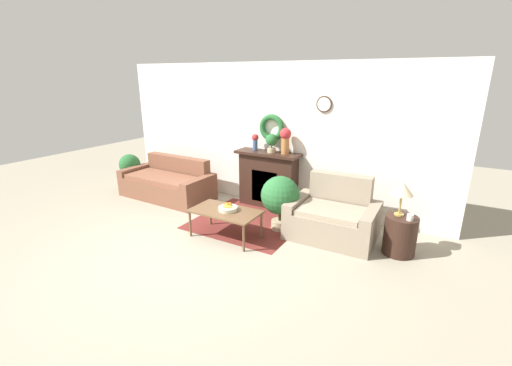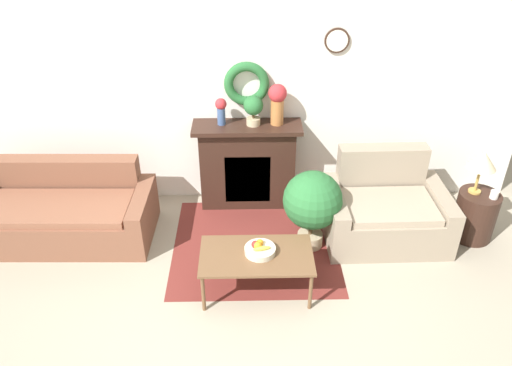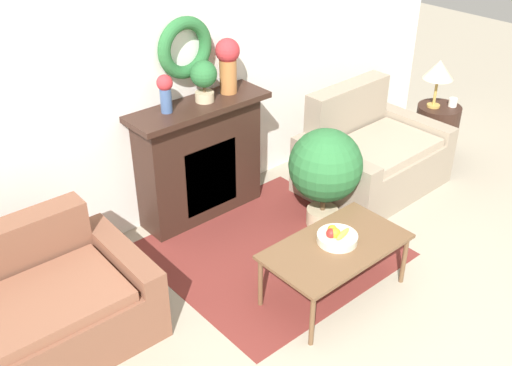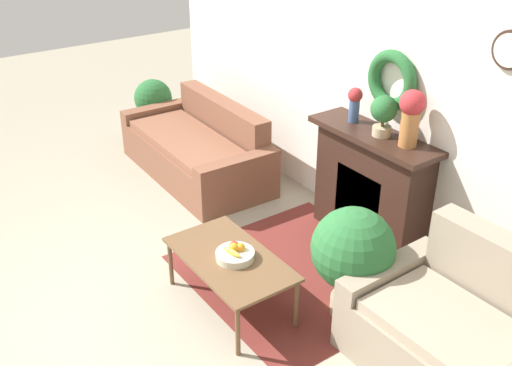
{
  "view_description": "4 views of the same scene",
  "coord_description": "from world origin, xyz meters",
  "px_view_note": "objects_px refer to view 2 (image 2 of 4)",
  "views": [
    {
      "loc": [
        3.07,
        -3.17,
        2.46
      ],
      "look_at": [
        0.32,
        1.58,
        0.72
      ],
      "focal_mm": 24.0,
      "sensor_mm": 36.0,
      "label": 1
    },
    {
      "loc": [
        0.1,
        -2.79,
        3.53
      ],
      "look_at": [
        0.19,
        1.62,
        0.78
      ],
      "focal_mm": 35.0,
      "sensor_mm": 36.0,
      "label": 2
    },
    {
      "loc": [
        -2.54,
        -1.39,
        3.05
      ],
      "look_at": [
        -0.01,
        1.52,
        0.75
      ],
      "focal_mm": 42.0,
      "sensor_mm": 36.0,
      "label": 3
    },
    {
      "loc": [
        3.38,
        -1.13,
        3.09
      ],
      "look_at": [
        -0.18,
        1.36,
        0.78
      ],
      "focal_mm": 42.0,
      "sensor_mm": 36.0,
      "label": 4
    }
  ],
  "objects_px": {
    "vase_on_mantel_left": "(221,109)",
    "potted_plant_floor_by_loveseat": "(312,202)",
    "fruit_bowl": "(260,249)",
    "side_table_by_loveseat": "(475,215)",
    "table_lamp": "(483,161)",
    "potted_plant_on_mantel": "(253,108)",
    "couch_left": "(65,213)",
    "loveseat_right": "(384,210)",
    "mug": "(494,195)",
    "coffee_table": "(256,258)",
    "fireplace": "(247,165)",
    "vase_on_mantel_right": "(277,101)"
  },
  "relations": [
    {
      "from": "side_table_by_loveseat",
      "to": "fruit_bowl",
      "type": "bearing_deg",
      "value": -162.09
    },
    {
      "from": "couch_left",
      "to": "side_table_by_loveseat",
      "type": "xyz_separation_m",
      "value": [
        4.58,
        -0.14,
        -0.01
      ]
    },
    {
      "from": "side_table_by_loveseat",
      "to": "potted_plant_floor_by_loveseat",
      "type": "distance_m",
      "value": 1.87
    },
    {
      "from": "fruit_bowl",
      "to": "vase_on_mantel_left",
      "type": "xyz_separation_m",
      "value": [
        -0.4,
        1.53,
        0.77
      ]
    },
    {
      "from": "side_table_by_loveseat",
      "to": "table_lamp",
      "type": "height_order",
      "value": "table_lamp"
    },
    {
      "from": "coffee_table",
      "to": "potted_plant_on_mantel",
      "type": "relative_size",
      "value": 3.08
    },
    {
      "from": "loveseat_right",
      "to": "potted_plant_on_mantel",
      "type": "bearing_deg",
      "value": 154.59
    },
    {
      "from": "potted_plant_on_mantel",
      "to": "side_table_by_loveseat",
      "type": "bearing_deg",
      "value": -16.43
    },
    {
      "from": "fruit_bowl",
      "to": "side_table_by_loveseat",
      "type": "distance_m",
      "value": 2.55
    },
    {
      "from": "coffee_table",
      "to": "mug",
      "type": "xyz_separation_m",
      "value": [
        2.56,
        0.73,
        0.2
      ]
    },
    {
      "from": "loveseat_right",
      "to": "vase_on_mantel_right",
      "type": "height_order",
      "value": "vase_on_mantel_right"
    },
    {
      "from": "fruit_bowl",
      "to": "vase_on_mantel_left",
      "type": "bearing_deg",
      "value": 104.55
    },
    {
      "from": "loveseat_right",
      "to": "fruit_bowl",
      "type": "bearing_deg",
      "value": -150.19
    },
    {
      "from": "mug",
      "to": "fruit_bowl",
      "type": "bearing_deg",
      "value": -164.41
    },
    {
      "from": "potted_plant_on_mantel",
      "to": "table_lamp",
      "type": "bearing_deg",
      "value": -15.8
    },
    {
      "from": "couch_left",
      "to": "coffee_table",
      "type": "relative_size",
      "value": 1.82
    },
    {
      "from": "potted_plant_floor_by_loveseat",
      "to": "side_table_by_loveseat",
      "type": "bearing_deg",
      "value": 3.73
    },
    {
      "from": "mug",
      "to": "vase_on_mantel_right",
      "type": "distance_m",
      "value": 2.54
    },
    {
      "from": "coffee_table",
      "to": "potted_plant_on_mantel",
      "type": "height_order",
      "value": "potted_plant_on_mantel"
    },
    {
      "from": "table_lamp",
      "to": "mug",
      "type": "bearing_deg",
      "value": -38.16
    },
    {
      "from": "side_table_by_loveseat",
      "to": "loveseat_right",
      "type": "bearing_deg",
      "value": 176.22
    },
    {
      "from": "mug",
      "to": "potted_plant_on_mantel",
      "type": "relative_size",
      "value": 0.25
    },
    {
      "from": "mug",
      "to": "table_lamp",
      "type": "bearing_deg",
      "value": 141.84
    },
    {
      "from": "coffee_table",
      "to": "potted_plant_on_mantel",
      "type": "xyz_separation_m",
      "value": [
        -0.0,
        1.54,
        0.88
      ]
    },
    {
      "from": "fireplace",
      "to": "vase_on_mantel_left",
      "type": "distance_m",
      "value": 0.77
    },
    {
      "from": "potted_plant_on_mantel",
      "to": "potted_plant_floor_by_loveseat",
      "type": "xyz_separation_m",
      "value": [
        0.61,
        -0.84,
        -0.71
      ]
    },
    {
      "from": "fireplace",
      "to": "vase_on_mantel_right",
      "type": "relative_size",
      "value": 2.66
    },
    {
      "from": "loveseat_right",
      "to": "fruit_bowl",
      "type": "height_order",
      "value": "loveseat_right"
    },
    {
      "from": "fireplace",
      "to": "loveseat_right",
      "type": "xyz_separation_m",
      "value": [
        1.53,
        -0.67,
        -0.22
      ]
    },
    {
      "from": "fireplace",
      "to": "loveseat_right",
      "type": "distance_m",
      "value": 1.68
    },
    {
      "from": "couch_left",
      "to": "mug",
      "type": "relative_size",
      "value": 22.46
    },
    {
      "from": "loveseat_right",
      "to": "fruit_bowl",
      "type": "distance_m",
      "value": 1.66
    },
    {
      "from": "coffee_table",
      "to": "fruit_bowl",
      "type": "relative_size",
      "value": 3.63
    },
    {
      "from": "couch_left",
      "to": "side_table_by_loveseat",
      "type": "height_order",
      "value": "couch_left"
    },
    {
      "from": "table_lamp",
      "to": "vase_on_mantel_left",
      "type": "distance_m",
      "value": 2.87
    },
    {
      "from": "couch_left",
      "to": "loveseat_right",
      "type": "xyz_separation_m",
      "value": [
        3.58,
        -0.07,
        0.03
      ]
    },
    {
      "from": "mug",
      "to": "vase_on_mantel_left",
      "type": "distance_m",
      "value": 3.1
    },
    {
      "from": "vase_on_mantel_left",
      "to": "fireplace",
      "type": "bearing_deg",
      "value": -1.09
    },
    {
      "from": "vase_on_mantel_left",
      "to": "potted_plant_floor_by_loveseat",
      "type": "bearing_deg",
      "value": -41.61
    },
    {
      "from": "couch_left",
      "to": "loveseat_right",
      "type": "relative_size",
      "value": 1.46
    },
    {
      "from": "table_lamp",
      "to": "mug",
      "type": "xyz_separation_m",
      "value": [
        0.16,
        -0.12,
        -0.35
      ]
    },
    {
      "from": "fruit_bowl",
      "to": "vase_on_mantel_right",
      "type": "xyz_separation_m",
      "value": [
        0.24,
        1.53,
        0.86
      ]
    },
    {
      "from": "loveseat_right",
      "to": "potted_plant_on_mantel",
      "type": "relative_size",
      "value": 3.85
    },
    {
      "from": "vase_on_mantel_left",
      "to": "potted_plant_floor_by_loveseat",
      "type": "xyz_separation_m",
      "value": [
        0.97,
        -0.86,
        -0.69
      ]
    },
    {
      "from": "fruit_bowl",
      "to": "side_table_by_loveseat",
      "type": "relative_size",
      "value": 0.52
    },
    {
      "from": "loveseat_right",
      "to": "coffee_table",
      "type": "relative_size",
      "value": 1.25
    },
    {
      "from": "side_table_by_loveseat",
      "to": "potted_plant_floor_by_loveseat",
      "type": "relative_size",
      "value": 0.62
    },
    {
      "from": "side_table_by_loveseat",
      "to": "mug",
      "type": "distance_m",
      "value": 0.35
    },
    {
      "from": "fireplace",
      "to": "table_lamp",
      "type": "bearing_deg",
      "value": -15.67
    },
    {
      "from": "fireplace",
      "to": "vase_on_mantel_left",
      "type": "xyz_separation_m",
      "value": [
        -0.29,
        0.01,
        0.72
      ]
    }
  ]
}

